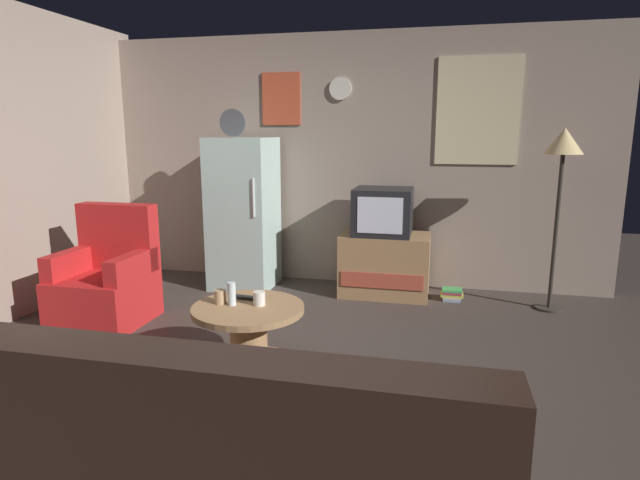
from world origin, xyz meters
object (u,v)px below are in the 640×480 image
object	(u,v)px
mug_ceramic_white	(259,298)
book_stack	(452,294)
tv_stand	(385,265)
coffee_table	(249,340)
remote_control	(245,298)
crt_tv	(383,212)
standing_lamp	(563,155)
mug_ceramic_tan	(220,297)
armchair	(107,281)
fridge	(244,213)
wine_glass	(232,294)

from	to	relation	value
mug_ceramic_white	book_stack	distance (m)	2.26
tv_stand	coffee_table	xyz separation A→B (m)	(-0.68, -1.91, -0.07)
remote_control	book_stack	distance (m)	2.25
crt_tv	mug_ceramic_white	size ratio (longest dim) A/B	6.00
tv_stand	coffee_table	distance (m)	2.03
mug_ceramic_white	standing_lamp	bearing A→B (deg)	40.25
coffee_table	mug_ceramic_tan	bearing A→B (deg)	176.74
mug_ceramic_tan	remote_control	world-z (taller)	mug_ceramic_tan
armchair	mug_ceramic_white	bearing A→B (deg)	-22.29
fridge	wine_glass	xyz separation A→B (m)	(0.65, -1.90, -0.22)
fridge	book_stack	distance (m)	2.18
coffee_table	mug_ceramic_white	distance (m)	0.29
armchair	mug_ceramic_tan	bearing A→B (deg)	-26.96
wine_glass	mug_ceramic_white	bearing A→B (deg)	12.48
fridge	book_stack	bearing A→B (deg)	-0.94
mug_ceramic_tan	book_stack	distance (m)	2.43
mug_ceramic_white	mug_ceramic_tan	distance (m)	0.26
mug_ceramic_white	armchair	xyz separation A→B (m)	(-1.56, 0.64, -0.17)
mug_ceramic_tan	remote_control	bearing A→B (deg)	42.51
standing_lamp	mug_ceramic_white	world-z (taller)	standing_lamp
fridge	mug_ceramic_white	bearing A→B (deg)	-66.28
mug_ceramic_tan	armchair	world-z (taller)	armchair
standing_lamp	fridge	bearing A→B (deg)	178.29
mug_ceramic_tan	coffee_table	bearing A→B (deg)	-3.26
tv_stand	wine_glass	distance (m)	2.08
crt_tv	mug_ceramic_tan	distance (m)	2.10
coffee_table	wine_glass	bearing A→B (deg)	-177.58
mug_ceramic_tan	remote_control	distance (m)	0.18
crt_tv	remote_control	size ratio (longest dim) A/B	3.60
coffee_table	mug_ceramic_white	bearing A→B (deg)	27.15
standing_lamp	mug_ceramic_white	bearing A→B (deg)	-139.75
coffee_table	book_stack	xyz separation A→B (m)	(1.32, 1.86, -0.17)
mug_ceramic_white	mug_ceramic_tan	world-z (taller)	same
crt_tv	standing_lamp	xyz separation A→B (m)	(1.51, -0.11, 0.54)
wine_glass	book_stack	size ratio (longest dim) A/B	0.73
coffee_table	wine_glass	distance (m)	0.32
tv_stand	armchair	xyz separation A→B (m)	(-2.17, -1.24, 0.04)
wine_glass	coffee_table	bearing A→B (deg)	2.42
tv_stand	remote_control	world-z (taller)	tv_stand
crt_tv	book_stack	world-z (taller)	crt_tv
standing_lamp	crt_tv	bearing A→B (deg)	175.98
wine_glass	remote_control	world-z (taller)	wine_glass
coffee_table	mug_ceramic_white	size ratio (longest dim) A/B	8.00
crt_tv	book_stack	size ratio (longest dim) A/B	2.62
tv_stand	standing_lamp	size ratio (longest dim) A/B	0.53
book_stack	coffee_table	bearing A→B (deg)	-125.28
fridge	coffee_table	bearing A→B (deg)	-68.34
coffee_table	wine_glass	world-z (taller)	wine_glass
crt_tv	wine_glass	size ratio (longest dim) A/B	3.60
coffee_table	wine_glass	size ratio (longest dim) A/B	4.80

